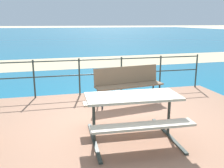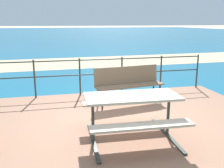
# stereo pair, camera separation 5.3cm
# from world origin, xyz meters

# --- Properties ---
(ground_plane) EXTENTS (240.00, 240.00, 0.00)m
(ground_plane) POSITION_xyz_m (0.00, 0.00, 0.00)
(ground_plane) COLOR beige
(patio_paving) EXTENTS (6.40, 5.20, 0.06)m
(patio_paving) POSITION_xyz_m (0.00, 0.00, 0.03)
(patio_paving) COLOR #996B51
(patio_paving) RESTS_ON ground
(sea_water) EXTENTS (90.00, 90.00, 0.01)m
(sea_water) POSITION_xyz_m (0.00, 40.00, 0.01)
(sea_water) COLOR #196B8E
(sea_water) RESTS_ON ground
(beach_strip) EXTENTS (54.09, 5.54, 0.01)m
(beach_strip) POSITION_xyz_m (0.00, 8.49, 0.01)
(beach_strip) COLOR tan
(beach_strip) RESTS_ON ground
(picnic_table) EXTENTS (1.61, 1.49, 0.77)m
(picnic_table) POSITION_xyz_m (-0.04, -0.44, 0.65)
(picnic_table) COLOR #BCAD93
(picnic_table) RESTS_ON patio_paving
(park_bench) EXTENTS (1.73, 0.67, 0.89)m
(park_bench) POSITION_xyz_m (0.48, 1.49, 0.61)
(park_bench) COLOR #7A6047
(park_bench) RESTS_ON patio_paving
(railing_fence) EXTENTS (5.94, 0.04, 1.01)m
(railing_fence) POSITION_xyz_m (0.00, 2.46, 0.69)
(railing_fence) COLOR #2D3833
(railing_fence) RESTS_ON patio_paving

